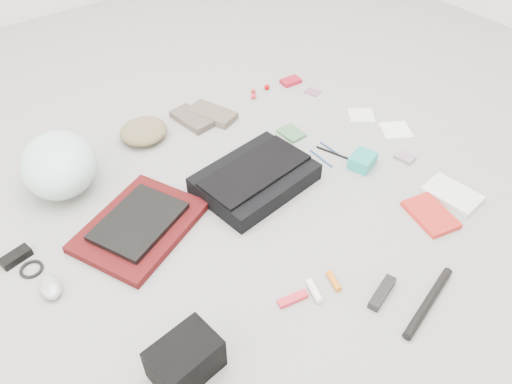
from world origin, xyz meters
TOP-DOWN VIEW (x-y plane):
  - ground_plane at (0.00, 0.00)m, footprint 4.00×4.00m
  - messenger_bag at (0.05, 0.07)m, footprint 0.44×0.34m
  - bag_flap at (0.05, 0.07)m, footprint 0.42×0.23m
  - laptop_sleeve at (-0.39, 0.13)m, footprint 0.49×0.44m
  - laptop at (-0.39, 0.13)m, footprint 0.35×0.31m
  - bike_helmet at (-0.51, 0.50)m, footprint 0.35×0.39m
  - beanie at (-0.14, 0.58)m, footprint 0.23×0.23m
  - mitten_left at (0.08, 0.56)m, footprint 0.12×0.21m
  - mitten_right at (0.17, 0.54)m, footprint 0.17×0.23m
  - power_brick at (-0.77, 0.25)m, footprint 0.10×0.06m
  - cable_coil at (-0.75, 0.18)m, footprint 0.08×0.08m
  - mouse at (-0.72, 0.07)m, footprint 0.07×0.11m
  - camera_bag at (-0.53, -0.40)m, footprint 0.19×0.14m
  - multitool at (-0.16, -0.40)m, footprint 0.10×0.04m
  - toiletry_tube_white at (-0.10, -0.42)m, footprint 0.05×0.08m
  - toiletry_tube_orange at (-0.02, -0.43)m, footprint 0.04×0.07m
  - u_lock at (0.06, -0.55)m, footprint 0.13×0.07m
  - bike_pump at (0.14, -0.65)m, footprint 0.29×0.10m
  - book_red at (0.44, -0.42)m, footprint 0.16×0.20m
  - book_white at (0.59, -0.40)m, footprint 0.15×0.20m
  - notepad at (0.36, 0.23)m, footprint 0.08×0.11m
  - pen_blue at (0.35, 0.04)m, footprint 0.01×0.13m
  - pen_black at (0.41, 0.03)m, footprint 0.06×0.15m
  - pen_navy at (0.42, 0.06)m, footprint 0.01×0.12m
  - accordion_wallet at (0.45, -0.09)m, footprint 0.12×0.11m
  - card_deck at (0.62, -0.16)m, footprint 0.06×0.08m
  - napkin_top at (0.69, 0.15)m, footprint 0.15×0.15m
  - napkin_bottom at (0.73, -0.01)m, footprint 0.16×0.16m
  - lollipop_a at (0.40, 0.55)m, footprint 0.03×0.03m
  - lollipop_b at (0.43, 0.58)m, footprint 0.03×0.03m
  - lollipop_c at (0.50, 0.57)m, footprint 0.03×0.03m
  - altoids_tin at (0.62, 0.55)m, footprint 0.10×0.07m
  - stamp_sheet at (0.65, 0.42)m, footprint 0.07×0.08m

SIDE VIEW (x-z plane):
  - ground_plane at x=0.00m, z-range 0.00..0.00m
  - stamp_sheet at x=0.65m, z-range 0.00..0.00m
  - napkin_top at x=0.69m, z-range 0.00..0.01m
  - napkin_bottom at x=0.73m, z-range 0.00..0.01m
  - pen_navy at x=0.42m, z-range 0.00..0.01m
  - pen_blue at x=0.35m, z-range 0.00..0.01m
  - pen_black at x=0.41m, z-range 0.00..0.01m
  - cable_coil at x=-0.75m, z-range 0.00..0.01m
  - notepad at x=0.36m, z-range 0.00..0.01m
  - card_deck at x=0.62m, z-range 0.00..0.01m
  - multitool at x=-0.16m, z-range 0.00..0.01m
  - book_red at x=0.44m, z-range 0.00..0.02m
  - altoids_tin at x=0.62m, z-range 0.00..0.02m
  - book_white at x=0.59m, z-range 0.00..0.02m
  - toiletry_tube_orange at x=-0.02m, z-range 0.00..0.02m
  - lollipop_b at x=0.43m, z-range 0.00..0.02m
  - toiletry_tube_white at x=-0.10m, z-range 0.00..0.02m
  - lollipop_a at x=0.40m, z-range 0.00..0.03m
  - u_lock at x=0.06m, z-range 0.00..0.03m
  - lollipop_c at x=0.50m, z-range 0.00..0.03m
  - power_brick at x=-0.77m, z-range 0.00..0.03m
  - bike_pump at x=0.14m, z-range 0.00..0.03m
  - laptop_sleeve at x=-0.39m, z-range 0.00..0.03m
  - mitten_left at x=0.08m, z-range 0.00..0.03m
  - mitten_right at x=0.17m, z-range 0.00..0.03m
  - mouse at x=-0.72m, z-range 0.00..0.04m
  - accordion_wallet at x=0.45m, z-range 0.00..0.05m
  - messenger_bag at x=0.05m, z-range 0.00..0.07m
  - beanie at x=-0.14m, z-range 0.00..0.07m
  - laptop at x=-0.39m, z-range 0.03..0.05m
  - camera_bag at x=-0.53m, z-range 0.00..0.12m
  - bag_flap at x=0.05m, z-range 0.07..0.08m
  - bike_helmet at x=-0.51m, z-range 0.00..0.20m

